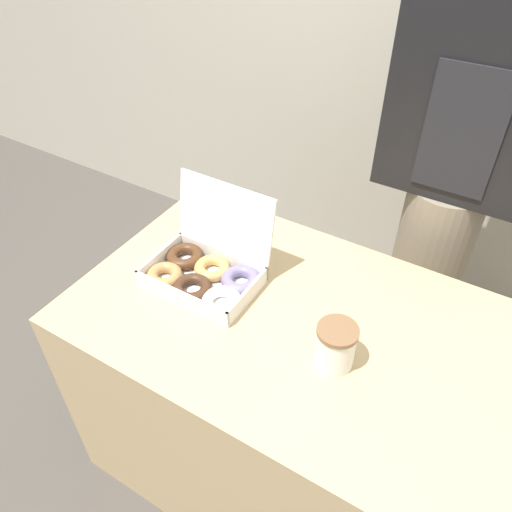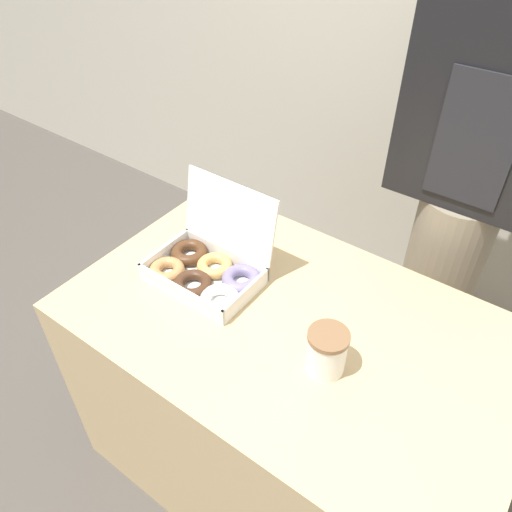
% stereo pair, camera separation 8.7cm
% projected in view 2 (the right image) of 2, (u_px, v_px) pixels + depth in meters
% --- Properties ---
extents(ground_plane, '(14.00, 14.00, 0.00)m').
position_uv_depth(ground_plane, '(281.00, 462.00, 1.80)').
color(ground_plane, '#4C4742').
extents(wall_back, '(10.00, 0.05, 2.60)m').
position_uv_depth(wall_back, '(487.00, 2.00, 1.65)').
color(wall_back, beige).
rests_on(wall_back, ground_plane).
extents(table, '(1.18, 0.73, 0.76)m').
position_uv_depth(table, '(286.00, 402.00, 1.55)').
color(table, tan).
rests_on(table, ground_plane).
extents(donut_box, '(0.34, 0.27, 0.26)m').
position_uv_depth(donut_box, '(207.00, 268.00, 1.40)').
color(donut_box, white).
rests_on(donut_box, table).
extents(coffee_cup, '(0.10, 0.10, 0.12)m').
position_uv_depth(coffee_cup, '(327.00, 351.00, 1.15)').
color(coffee_cup, white).
rests_on(coffee_cup, table).
extents(person_customer, '(0.46, 0.25, 1.68)m').
position_uv_depth(person_customer, '(466.00, 194.00, 1.51)').
color(person_customer, gray).
rests_on(person_customer, ground_plane).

